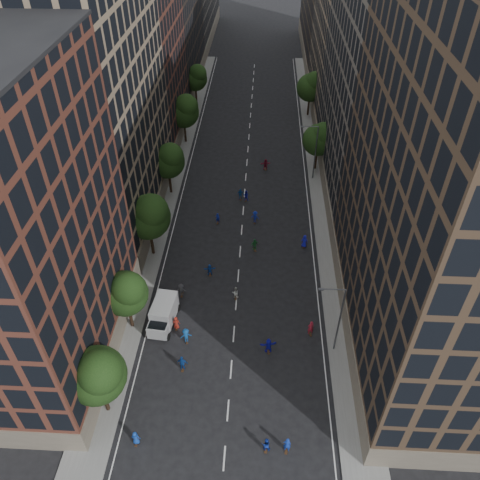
{
  "coord_description": "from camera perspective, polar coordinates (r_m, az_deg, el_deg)",
  "views": [
    {
      "loc": [
        2.31,
        -18.59,
        40.47
      ],
      "look_at": [
        -0.01,
        26.95,
        2.0
      ],
      "focal_mm": 35.0,
      "sensor_mm": 36.0,
      "label": 1
    }
  ],
  "objects": [
    {
      "name": "tree_right_a",
      "position": [
        75.57,
        9.7,
        12.12
      ],
      "size": [
        5.0,
        5.0,
        8.39
      ],
      "color": "black",
      "rests_on": "ground"
    },
    {
      "name": "skater_14",
      "position": [
        69.59,
        0.74,
        5.42
      ],
      "size": [
        0.91,
        0.78,
        1.64
      ],
      "primitive_type": "imported",
      "rotation": [
        0.0,
        0.0,
        2.92
      ],
      "color": "#13179D",
      "rests_on": "ground"
    },
    {
      "name": "skater_7",
      "position": [
        51.54,
        8.61,
        -10.55
      ],
      "size": [
        0.79,
        0.63,
        1.91
      ],
      "primitive_type": "imported",
      "rotation": [
        0.0,
        0.0,
        3.42
      ],
      "color": "maroon",
      "rests_on": "ground"
    },
    {
      "name": "skater_12",
      "position": [
        61.7,
        7.85,
        -0.18
      ],
      "size": [
        1.0,
        0.78,
        1.82
      ],
      "primitive_type": "imported",
      "rotation": [
        0.0,
        0.0,
        2.9
      ],
      "color": "#1517B1",
      "rests_on": "ground"
    },
    {
      "name": "skater_13",
      "position": [
        65.26,
        -2.74,
        2.67
      ],
      "size": [
        0.64,
        0.47,
        1.6
      ],
      "primitive_type": "imported",
      "rotation": [
        0.0,
        0.0,
        2.99
      ],
      "color": "#13249C",
      "rests_on": "ground"
    },
    {
      "name": "skater_3",
      "position": [
        50.68,
        -6.6,
        -11.52
      ],
      "size": [
        1.35,
        1.01,
        1.85
      ],
      "primitive_type": "imported",
      "rotation": [
        0.0,
        0.0,
        3.44
      ],
      "color": "#124997",
      "rests_on": "ground"
    },
    {
      "name": "bldg_right_b",
      "position": [
        69.07,
        17.61,
        18.08
      ],
      "size": [
        14.0,
        28.0,
        33.0
      ],
      "primitive_type": "cube",
      "color": "#5C554C",
      "rests_on": "ground"
    },
    {
      "name": "tree_left_0",
      "position": [
        43.27,
        -16.94,
        -15.4
      ],
      "size": [
        5.2,
        5.2,
        8.83
      ],
      "color": "black",
      "rests_on": "ground"
    },
    {
      "name": "bldg_right_a",
      "position": [
        43.72,
        24.96,
        5.13
      ],
      "size": [
        14.0,
        30.0,
        36.0
      ],
      "primitive_type": "cube",
      "color": "#473526",
      "rests_on": "ground"
    },
    {
      "name": "streetlamp_far",
      "position": [
        73.18,
        9.04,
        10.8
      ],
      "size": [
        2.64,
        0.22,
        9.06
      ],
      "color": "#595B60",
      "rests_on": "ground"
    },
    {
      "name": "bldg_right_c",
      "position": [
        93.98,
        14.43,
        24.92
      ],
      "size": [
        14.0,
        26.0,
        35.0
      ],
      "primitive_type": "cube",
      "color": "#91795E",
      "rests_on": "ground"
    },
    {
      "name": "skater_16",
      "position": [
        69.78,
        0.06,
        5.59
      ],
      "size": [
        1.07,
        0.53,
        1.76
      ],
      "primitive_type": "imported",
      "rotation": [
        0.0,
        0.0,
        3.24
      ],
      "color": "#124897",
      "rests_on": "ground"
    },
    {
      "name": "streetlamp_near",
      "position": [
        47.4,
        11.85,
        -9.16
      ],
      "size": [
        2.64,
        0.22,
        9.06
      ],
      "color": "#595B60",
      "rests_on": "ground"
    },
    {
      "name": "skater_10",
      "position": [
        60.67,
        1.8,
        -0.6
      ],
      "size": [
        1.13,
        0.81,
        1.78
      ],
      "primitive_type": "imported",
      "rotation": [
        0.0,
        0.0,
        3.55
      ],
      "color": "#227234",
      "rests_on": "ground"
    },
    {
      "name": "skater_6",
      "position": [
        52.04,
        -7.78,
        -10.01
      ],
      "size": [
        0.82,
        0.55,
        1.64
      ],
      "primitive_type": "imported",
      "rotation": [
        0.0,
        0.0,
        3.11
      ],
      "color": "maroon",
      "rests_on": "ground"
    },
    {
      "name": "skater_5",
      "position": [
        49.63,
        3.49,
        -12.75
      ],
      "size": [
        1.82,
        0.9,
        1.88
      ],
      "primitive_type": "imported",
      "rotation": [
        0.0,
        0.0,
        3.35
      ],
      "color": "#1515AC",
      "rests_on": "ground"
    },
    {
      "name": "tree_left_4",
      "position": [
        83.06,
        -6.81,
        15.43
      ],
      "size": [
        5.4,
        5.4,
        9.08
      ],
      "color": "black",
      "rests_on": "ground"
    },
    {
      "name": "bldg_left_a",
      "position": [
        44.48,
        -26.4,
        0.37
      ],
      "size": [
        14.0,
        22.0,
        30.0
      ],
      "primitive_type": "cube",
      "color": "brown",
      "rests_on": "ground"
    },
    {
      "name": "bldg_left_c",
      "position": [
        83.79,
        -12.82,
        20.83
      ],
      "size": [
        14.0,
        20.0,
        28.0
      ],
      "primitive_type": "cube",
      "color": "brown",
      "rests_on": "ground"
    },
    {
      "name": "skater_11",
      "position": [
        57.43,
        -3.7,
        -3.67
      ],
      "size": [
        1.5,
        0.71,
        1.56
      ],
      "primitive_type": "imported",
      "rotation": [
        0.0,
        0.0,
        3.32
      ],
      "color": "#1442A7",
      "rests_on": "ground"
    },
    {
      "name": "cargo_van",
      "position": [
        52.26,
        -9.35,
        -8.9
      ],
      "size": [
        2.95,
        5.35,
        2.73
      ],
      "rotation": [
        0.0,
        0.0,
        -0.11
      ],
      "color": "#B2B2B4",
      "rests_on": "ground"
    },
    {
      "name": "skater_17",
      "position": [
        76.95,
        3.14,
        9.16
      ],
      "size": [
        1.77,
        0.83,
        1.84
      ],
      "primitive_type": "imported",
      "rotation": [
        0.0,
        0.0,
        3.32
      ],
      "color": "maroon",
      "rests_on": "ground"
    },
    {
      "name": "tree_right_b",
      "position": [
        93.51,
        8.72,
        18.06
      ],
      "size": [
        5.2,
        5.2,
        8.83
      ],
      "color": "black",
      "rests_on": "ground"
    },
    {
      "name": "bldg_left_d",
      "position": [
        105.69,
        -9.81,
        26.27
      ],
      "size": [
        14.0,
        28.0,
        32.0
      ],
      "primitive_type": "cube",
      "color": "#2B231D",
      "rests_on": "ground"
    },
    {
      "name": "skater_4",
      "position": [
        48.62,
        -7.04,
        -14.7
      ],
      "size": [
        1.14,
        0.54,
        1.89
      ],
      "primitive_type": "imported",
      "rotation": [
        0.0,
        0.0,
        3.07
      ],
      "color": "#123F95",
      "rests_on": "ground"
    },
    {
      "name": "sidewalk_left",
      "position": [
        78.77,
        -8.07,
        8.88
      ],
      "size": [
        4.0,
        105.0,
        0.15
      ],
      "primitive_type": "cube",
      "color": "slate",
      "rests_on": "ground"
    },
    {
      "name": "ground",
      "position": [
        71.25,
        0.55,
        5.54
      ],
      "size": [
        240.0,
        240.0,
        0.0
      ],
      "primitive_type": "plane",
      "color": "black",
      "rests_on": "ground"
    },
    {
      "name": "tree_left_2",
      "position": [
        57.57,
        -11.05,
        2.96
      ],
      "size": [
        5.6,
        5.6,
        9.45
      ],
      "color": "black",
      "rests_on": "ground"
    },
    {
      "name": "skater_8",
      "position": [
        54.6,
        -0.56,
        -6.46
      ],
      "size": [
        0.84,
        0.69,
        1.59
      ],
      "primitive_type": "imported",
      "rotation": [
        0.0,
        0.0,
        3.26
      ],
      "color": "silver",
      "rests_on": "ground"
    },
    {
      "name": "tree_left_1",
      "position": [
        49.5,
        -13.71,
        -6.21
      ],
      "size": [
        4.8,
        4.8,
        8.21
      ],
      "color": "black",
      "rests_on": "ground"
    },
    {
      "name": "skater_9",
      "position": [
        55.24,
        -7.14,
        -6.08
      ],
      "size": [
        1.12,
        0.66,
        1.7
      ],
      "primitive_type": "imported",
      "rotation": [
        0.0,
        0.0,
        3.11
      ],
      "color": "#37373B",
      "rests_on": "ground"
    },
    {
      "name": "bldg_left_b",
      "position": [
        62.26,
        -18.07,
        16.11
      ],
      "size": [
        14.0,
        26.0,
        34.0
      ],
      "primitive_type": "cube",
      "color": "#91795E",
      "rests_on": "ground"
    },
    {
      "name": "tree_left_5",
      "position": [
        97.82,
        -5.4,
        19.15
      ],
      "size": [
        4.8,
        4.8,
        8.33
      ],
      "color": "black",
      "rests_on": "ground"
    },
    {
      "name": "skater_2",
      "position": [
        44.27,
        3.19,
        -23.64
      ],
      "size": [
        0.8,
        0.64,
        1.59
      ],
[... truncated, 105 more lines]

